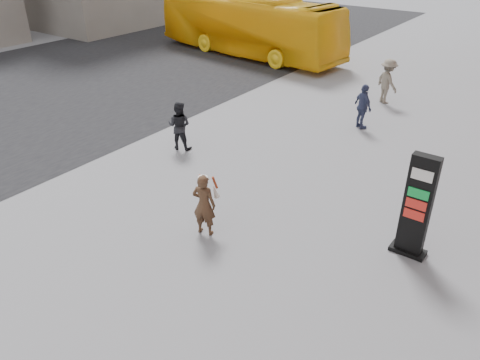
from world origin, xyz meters
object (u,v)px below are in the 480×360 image
Objects in this scene: pedestrian_b at (387,81)px; bus at (248,25)px; info_pylon at (417,207)px; pedestrian_a at (179,126)px; pedestrian_c at (363,107)px; woman at (204,204)px.

bus is at bearing 15.32° from pedestrian_b.
pedestrian_a is at bearing 172.35° from info_pylon.
pedestrian_a is 9.31m from pedestrian_b.
info_pylon is 8.19m from pedestrian_a.
pedestrian_b is at bearing -134.32° from pedestrian_a.
pedestrian_b is at bearing 114.15° from info_pylon.
info_pylon is at bearing 148.66° from pedestrian_b.
pedestrian_c is (-3.93, 6.39, -0.41)m from info_pylon.
info_pylon is 1.50× the size of pedestrian_c.
pedestrian_c is (9.75, -6.56, -0.81)m from bus.
pedestrian_b is 1.11× the size of pedestrian_c.
pedestrian_a is at bearing -55.92° from woman.
pedestrian_a is 6.71m from pedestrian_c.
bus is 11.78m from pedestrian_c.
pedestrian_c is at bearing 130.42° from pedestrian_b.
info_pylon reaches higher than pedestrian_c.
bus is at bearing -73.38° from woman.
info_pylon is 1.34× the size of pedestrian_b.
pedestrian_c is at bearing 121.92° from info_pylon.
info_pylon is at bearing -126.32° from bus.
pedestrian_a is (-8.10, 1.13, -0.42)m from info_pylon.
pedestrian_c is at bearing -116.84° from bus.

